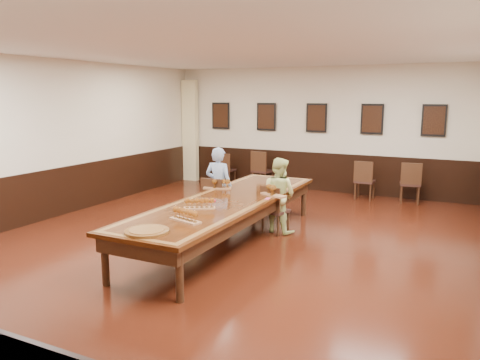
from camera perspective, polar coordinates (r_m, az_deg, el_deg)
The scene contains 23 objects.
floor at distance 8.05m, azimuth -1.59°, elevation -7.67°, with size 8.00×10.00×0.02m, color black.
ceiling at distance 7.69m, azimuth -1.71°, elevation 15.80°, with size 8.00×10.00×0.02m, color white.
wall_back at distance 12.34m, azimuth 9.36°, elevation 6.11°, with size 8.00×0.02×3.20m, color beige.
wall_left at distance 10.21m, azimuth -22.03°, elevation 4.65°, with size 0.02×10.00×3.20m, color beige.
chair_man at distance 8.99m, azimuth -2.89°, elevation -2.58°, with size 0.44×0.48×0.94m, color #331C16, non-canonical shape.
chair_woman at distance 8.50m, azimuth 4.36°, elevation -3.58°, with size 0.41×0.45×0.88m, color #331C16, non-canonical shape.
spare_chair_a at distance 13.07m, azimuth -1.64°, elevation 1.38°, with size 0.42×0.46×0.89m, color #331C16, non-canonical shape.
spare_chair_b at distance 12.58m, azimuth 2.79°, elevation 1.29°, with size 0.47×0.52×1.01m, color #331C16, non-canonical shape.
spare_chair_c at distance 11.60m, azimuth 14.97°, elevation 0.01°, with size 0.44×0.48×0.94m, color #331C16, non-canonical shape.
spare_chair_d at distance 11.54m, azimuth 20.04°, elevation -0.28°, with size 0.45×0.49×0.96m, color #331C16, non-canonical shape.
person_man at distance 9.02m, azimuth -2.62°, elevation -0.71°, with size 0.55×0.36×1.50m, color #4A78BB.
person_woman at distance 8.52m, azimuth 4.73°, elevation -1.84°, with size 0.68×0.53×1.37m, color #D6E18D.
pink_phone at distance 7.89m, azimuth 3.38°, elevation -2.28°, with size 0.07×0.14×0.01m, color #D74786.
curtain at distance 13.75m, azimuth -6.09°, elevation 5.98°, with size 0.45×0.18×2.90m, color beige.
wainscoting at distance 7.91m, azimuth -1.61°, elevation -4.15°, with size 8.00×10.00×1.00m.
conference_table at distance 7.88m, azimuth -1.61°, elevation -3.37°, with size 1.40×5.00×0.76m.
posters at distance 12.25m, azimuth 9.31°, elevation 7.49°, with size 6.14×0.04×0.74m.
flight_a at distance 8.69m, azimuth -2.59°, elevation -0.54°, with size 0.54×0.32×0.19m.
flight_b at distance 8.12m, azimuth 3.96°, elevation -1.34°, with size 0.53×0.35×0.19m.
flight_c at distance 7.18m, azimuth -4.97°, elevation -2.94°, with size 0.49×0.38×0.18m.
flight_d at distance 6.50m, azimuth -6.70°, elevation -4.33°, with size 0.54×0.30×0.19m.
red_plate_grp at distance 7.72m, azimuth -3.75°, elevation -2.52°, with size 0.21×0.21×0.03m.
carved_platter at distance 6.09m, azimuth -11.29°, elevation -6.13°, with size 0.69×0.69×0.05m.
Camera 1 is at (3.59, -6.76, 2.47)m, focal length 35.00 mm.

